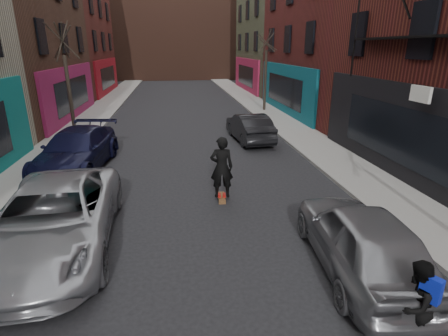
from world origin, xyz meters
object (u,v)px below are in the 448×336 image
object	(u,v)px
tree_left_far	(67,73)
pedestrian	(414,304)
parked_right_end	(249,127)
skateboarder	(222,167)
tree_right_far	(266,64)
parked_left_end	(77,150)
parked_left_far	(54,218)
skateboard	(222,198)
parked_right_far	(361,239)

from	to	relation	value
tree_left_far	pedestrian	size ratio (longest dim) A/B	4.14
parked_right_end	skateboarder	bearing A→B (deg)	66.66
tree_left_far	pedestrian	distance (m)	18.63
tree_left_far	tree_right_far	distance (m)	13.78
tree_left_far	parked_left_end	distance (m)	6.70
parked_right_end	skateboarder	size ratio (longest dim) A/B	2.19
parked_left_far	pedestrian	distance (m)	7.72
skateboarder	parked_left_far	bearing A→B (deg)	32.33
parked_left_far	parked_left_end	xyz separation A→B (m)	(-0.96, 6.09, -0.02)
tree_right_far	parked_left_far	xyz separation A→B (m)	(-9.84, -18.06, -2.71)
skateboarder	pedestrian	bearing A→B (deg)	114.58
parked_left_far	skateboarder	bearing A→B (deg)	24.72
tree_right_far	skateboard	distance (m)	17.04
tree_right_far	parked_right_far	distance (m)	20.38
parked_left_far	pedestrian	xyz separation A→B (m)	(6.65, -3.93, -0.02)
tree_left_far	skateboarder	distance (m)	12.19
parked_right_far	skateboarder	bearing A→B (deg)	-54.31
parked_right_far	parked_right_end	world-z (taller)	parked_right_far
parked_right_end	skateboarder	distance (m)	7.68
tree_left_far	parked_right_far	world-z (taller)	tree_left_far
parked_right_end	skateboard	size ratio (longest dim) A/B	5.47
parked_left_end	skateboard	distance (m)	6.59
tree_left_far	tree_right_far	xyz separation A→B (m)	(12.40, 6.00, 0.15)
skateboard	pedestrian	xyz separation A→B (m)	(2.27, -6.23, 0.74)
tree_right_far	parked_left_end	xyz separation A→B (m)	(-10.80, -11.97, -2.74)
tree_left_far	pedestrian	bearing A→B (deg)	-60.09
tree_left_far	skateboard	xyz separation A→B (m)	(6.94, -9.76, -3.33)
tree_left_far	parked_left_far	bearing A→B (deg)	-78.03
pedestrian	parked_right_end	bearing A→B (deg)	-119.62
parked_left_end	skateboard	bearing A→B (deg)	-28.18
tree_left_far	parked_right_end	xyz separation A→B (m)	(9.40, -2.50, -2.66)
tree_left_far	skateboarder	bearing A→B (deg)	-54.61
tree_left_far	skateboard	world-z (taller)	tree_left_far
parked_left_far	skateboard	size ratio (longest dim) A/B	7.34
tree_right_far	parked_right_far	size ratio (longest dim) A/B	1.47
parked_left_end	parked_right_far	xyz separation A→B (m)	(7.80, -8.00, -0.01)
tree_right_far	parked_right_far	xyz separation A→B (m)	(-3.00, -19.97, -2.74)
skateboarder	parked_left_end	bearing A→B (deg)	-30.78
tree_left_far	pedestrian	xyz separation A→B (m)	(9.20, -16.00, -2.59)
parked_left_end	parked_right_far	world-z (taller)	parked_left_end
tree_right_far	skateboard	size ratio (longest dim) A/B	8.50
tree_right_far	parked_right_far	world-z (taller)	tree_right_far
parked_left_end	skateboarder	world-z (taller)	skateboarder
tree_right_far	pedestrian	bearing A→B (deg)	-98.27
parked_right_far	skateboard	bearing A→B (deg)	-54.31
parked_right_far	skateboarder	xyz separation A→B (m)	(-2.46, 4.21, 0.31)
parked_left_far	parked_right_end	distance (m)	11.76
tree_right_far	pedestrian	world-z (taller)	tree_right_far
parked_left_far	skateboarder	world-z (taller)	skateboarder
parked_right_far	tree_left_far	bearing A→B (deg)	-50.72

